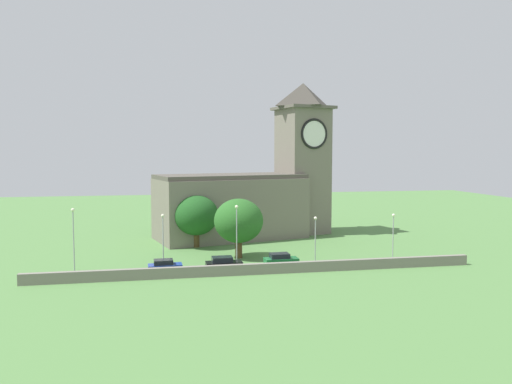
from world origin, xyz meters
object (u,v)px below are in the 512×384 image
at_px(car_green, 281,260).
at_px(streetlamp_central, 237,225).
at_px(streetlamp_west_mid, 163,232).
at_px(streetlamp_east_end, 393,228).
at_px(streetlamp_west_end, 73,230).
at_px(church, 257,188).
at_px(tree_churchyard, 196,215).
at_px(car_black, 224,264).
at_px(car_blue, 165,266).
at_px(tree_by_tower, 239,221).
at_px(streetlamp_east_mid, 315,231).

distance_m(car_green, streetlamp_central, 7.25).
xyz_separation_m(streetlamp_west_mid, streetlamp_east_end, (31.41, -0.10, -0.39)).
xyz_separation_m(streetlamp_west_end, streetlamp_east_end, (42.17, 0.22, -0.96)).
height_order(church, car_green, church).
bearing_deg(tree_churchyard, car_black, -82.27).
height_order(church, streetlamp_central, church).
distance_m(church, streetlamp_west_end, 35.11).
bearing_deg(streetlamp_west_mid, car_blue, -87.47).
xyz_separation_m(car_blue, tree_churchyard, (5.02, 15.97, 4.13)).
xyz_separation_m(church, streetlamp_east_end, (15.02, -21.81, -4.17)).
height_order(car_black, tree_churchyard, tree_churchyard).
distance_m(car_green, tree_by_tower, 8.82).
relative_size(streetlamp_west_end, tree_by_tower, 0.95).
distance_m(streetlamp_west_end, streetlamp_central, 20.26).
bearing_deg(streetlamp_east_mid, streetlamp_east_end, -1.24).
relative_size(streetlamp_west_end, streetlamp_east_end, 1.27).
relative_size(church, tree_churchyard, 4.02).
bearing_deg(streetlamp_east_end, tree_churchyard, 153.27).
distance_m(streetlamp_west_mid, streetlamp_central, 9.51).
height_order(church, tree_churchyard, church).
bearing_deg(church, tree_churchyard, -142.67).
relative_size(car_black, streetlamp_central, 0.58).
bearing_deg(streetlamp_west_end, church, 39.05).
distance_m(church, streetlamp_east_mid, 22.31).
xyz_separation_m(streetlamp_central, streetlamp_east_end, (21.91, -0.28, -0.91)).
relative_size(church, tree_by_tower, 3.92).
bearing_deg(streetlamp_east_end, streetlamp_west_end, -179.70).
bearing_deg(streetlamp_central, streetlamp_east_end, -0.74).
height_order(streetlamp_east_end, tree_churchyard, tree_churchyard).
distance_m(car_blue, car_black, 7.21).
xyz_separation_m(car_black, streetlamp_east_end, (24.07, 2.93, 3.34)).
xyz_separation_m(streetlamp_west_mid, tree_churchyard, (5.14, 13.12, 0.35)).
distance_m(streetlamp_west_mid, tree_churchyard, 14.10).
bearing_deg(streetlamp_west_mid, streetlamp_east_end, -0.19).
bearing_deg(church, tree_by_tower, -108.85).
height_order(car_blue, streetlamp_west_end, streetlamp_west_end).
relative_size(church, streetlamp_central, 4.16).
bearing_deg(church, streetlamp_east_mid, -79.91).
distance_m(car_blue, streetlamp_west_end, 11.99).
xyz_separation_m(car_blue, streetlamp_east_mid, (20.10, 2.99, 3.29)).
bearing_deg(tree_churchyard, car_green, -57.55).
height_order(car_black, streetlamp_east_end, streetlamp_east_end).
xyz_separation_m(car_black, streetlamp_east_mid, (12.89, 3.17, 3.24)).
height_order(car_black, streetlamp_east_mid, streetlamp_east_mid).
relative_size(streetlamp_central, streetlamp_east_end, 1.26).
bearing_deg(tree_churchyard, streetlamp_central, -71.42).
xyz_separation_m(car_black, streetlamp_west_mid, (-7.33, 3.03, 3.73)).
bearing_deg(streetlamp_west_end, tree_churchyard, 40.22).
distance_m(streetlamp_east_end, tree_by_tower, 21.47).
height_order(church, streetlamp_east_mid, church).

